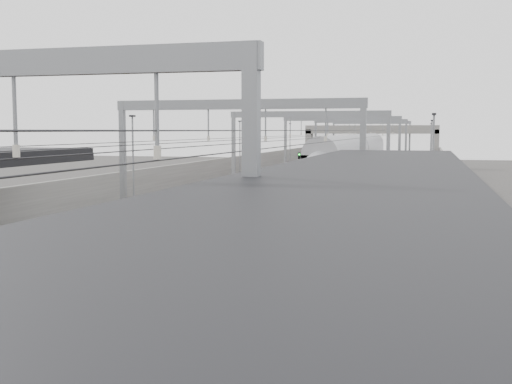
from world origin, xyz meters
The scene contains 13 objects.
platform_left centered at (-8.00, 45.00, 0.50)m, with size 4.00×120.00×1.00m, color black.
platform_right centered at (8.00, 45.00, 0.50)m, with size 4.00×120.00×1.00m, color black.
tracks centered at (0.00, 45.00, 0.05)m, with size 11.40×140.00×0.20m.
overhead_line centered at (0.00, 51.62, 6.14)m, with size 13.00×140.00×6.60m.
canopy_right centered at (8.03, 2.99, 5.09)m, with size 4.40×30.00×4.24m.
overbridge centered at (0.00, 100.00, 5.31)m, with size 22.00×2.20×6.90m.
wall_left centered at (-11.20, 45.00, 1.60)m, with size 0.30×120.00×3.20m, color slate.
wall_right centered at (11.20, 45.00, 1.60)m, with size 0.30×120.00×3.20m, color slate.
train centered at (1.50, 59.98, 2.20)m, with size 2.85×51.86×4.50m.
bench centered at (8.14, 8.84, 1.50)m, with size 0.66×1.66×0.84m.
signal_green centered at (-5.20, 64.65, 2.42)m, with size 0.32×0.32×3.48m.
signal_red_near centered at (3.20, 72.83, 2.42)m, with size 0.32×0.32×3.48m.
signal_red_far centered at (5.40, 72.87, 2.42)m, with size 0.32×0.32×3.48m.
Camera 1 is at (9.33, -8.96, 6.06)m, focal length 45.00 mm.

